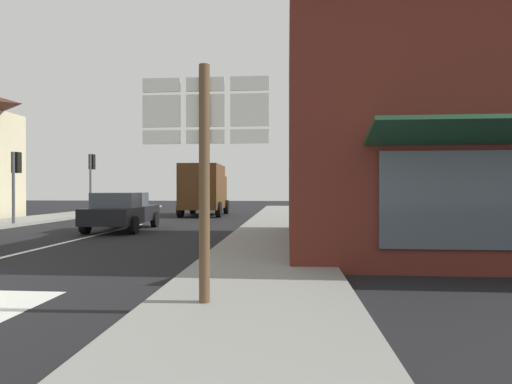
{
  "coord_description": "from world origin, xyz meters",
  "views": [
    {
      "loc": [
        6.65,
        -5.89,
        1.6
      ],
      "look_at": [
        5.41,
        9.69,
        1.49
      ],
      "focal_mm": 28.4,
      "sensor_mm": 36.0,
      "label": 1
    }
  ],
  "objects_px": {
    "delivery_truck": "(204,188)",
    "route_sign_post": "(205,158)",
    "sedan_far": "(122,211)",
    "traffic_light_far_left": "(92,170)",
    "traffic_light_near_left": "(16,171)"
  },
  "relations": [
    {
      "from": "delivery_truck",
      "to": "route_sign_post",
      "type": "height_order",
      "value": "route_sign_post"
    },
    {
      "from": "sedan_far",
      "to": "traffic_light_far_left",
      "type": "relative_size",
      "value": 1.16
    },
    {
      "from": "delivery_truck",
      "to": "traffic_light_near_left",
      "type": "bearing_deg",
      "value": -131.25
    },
    {
      "from": "sedan_far",
      "to": "delivery_truck",
      "type": "distance_m",
      "value": 9.06
    },
    {
      "from": "delivery_truck",
      "to": "traffic_light_near_left",
      "type": "distance_m",
      "value": 10.13
    },
    {
      "from": "delivery_truck",
      "to": "traffic_light_far_left",
      "type": "bearing_deg",
      "value": -172.89
    },
    {
      "from": "sedan_far",
      "to": "traffic_light_far_left",
      "type": "distance_m",
      "value": 9.86
    },
    {
      "from": "traffic_light_far_left",
      "to": "route_sign_post",
      "type": "bearing_deg",
      "value": -59.64
    },
    {
      "from": "route_sign_post",
      "to": "delivery_truck",
      "type": "bearing_deg",
      "value": 101.85
    },
    {
      "from": "delivery_truck",
      "to": "sedan_far",
      "type": "bearing_deg",
      "value": -98.69
    },
    {
      "from": "route_sign_post",
      "to": "traffic_light_far_left",
      "type": "distance_m",
      "value": 21.08
    },
    {
      "from": "sedan_far",
      "to": "delivery_truck",
      "type": "relative_size",
      "value": 0.85
    },
    {
      "from": "delivery_truck",
      "to": "traffic_light_far_left",
      "type": "distance_m",
      "value": 6.8
    },
    {
      "from": "traffic_light_near_left",
      "to": "traffic_light_far_left",
      "type": "height_order",
      "value": "traffic_light_far_left"
    },
    {
      "from": "sedan_far",
      "to": "delivery_truck",
      "type": "xyz_separation_m",
      "value": [
        1.36,
        8.91,
        0.89
      ]
    }
  ]
}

